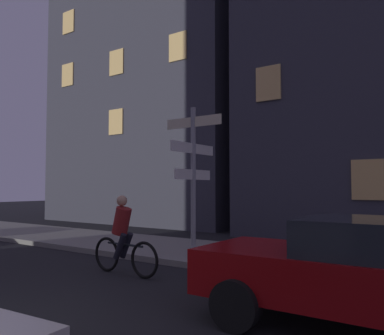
% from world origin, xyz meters
% --- Properties ---
extents(sidewalk_kerb, '(40.00, 3.20, 0.14)m').
position_xyz_m(sidewalk_kerb, '(0.00, 6.33, 0.07)').
color(sidewalk_kerb, gray).
rests_on(sidewalk_kerb, ground_plane).
extents(signpost, '(1.55, 1.74, 3.55)m').
position_xyz_m(signpost, '(-0.39, 5.34, 2.24)').
color(signpost, gray).
rests_on(signpost, sidewalk_kerb).
extents(car_far_oncoming, '(4.35, 1.92, 1.39)m').
position_xyz_m(car_far_oncoming, '(3.92, 2.89, 0.74)').
color(car_far_oncoming, maroon).
rests_on(car_far_oncoming, ground_plane).
extents(cyclist, '(1.82, 0.34, 1.61)m').
position_xyz_m(cyclist, '(-0.88, 3.52, 0.75)').
color(cyclist, black).
rests_on(cyclist, ground_plane).
extents(building_left_block, '(10.93, 7.06, 14.42)m').
position_xyz_m(building_left_block, '(-8.50, 14.18, 7.21)').
color(building_left_block, '#383842').
rests_on(building_left_block, ground_plane).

